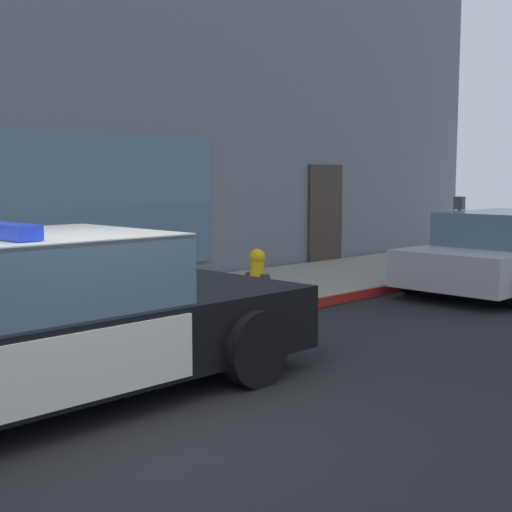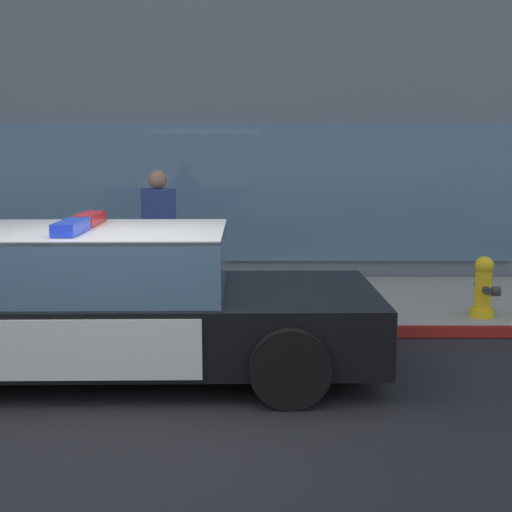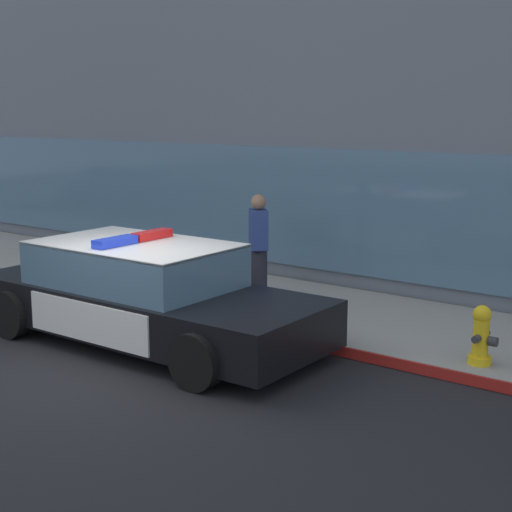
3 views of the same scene
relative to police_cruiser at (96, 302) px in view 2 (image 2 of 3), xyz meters
name	(u,v)px [view 2 (image 2 of 3)]	position (x,y,z in m)	size (l,w,h in m)	color
ground	(121,397)	(0.35, -0.70, -0.68)	(48.00, 48.00, 0.00)	black
sidewalk	(168,303)	(0.35, 2.53, -0.61)	(48.00, 2.86, 0.15)	gray
curb_red_paint	(151,332)	(0.35, 1.09, -0.61)	(28.80, 0.04, 0.14)	maroon
storefront_building	(220,21)	(0.79, 8.64, 4.15)	(25.93, 9.35, 9.66)	slate
police_cruiser	(96,302)	(0.00, 0.00, 0.00)	(5.19, 2.20, 1.49)	black
fire_hydrant	(480,287)	(4.19, 1.48, -0.18)	(0.34, 0.39, 0.73)	gold
pedestrian_on_sidewalk	(156,236)	(0.25, 2.28, 0.33)	(0.47, 0.47, 1.71)	#23232D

